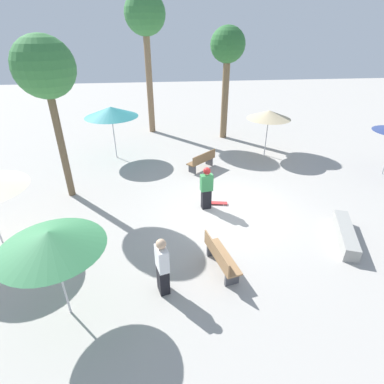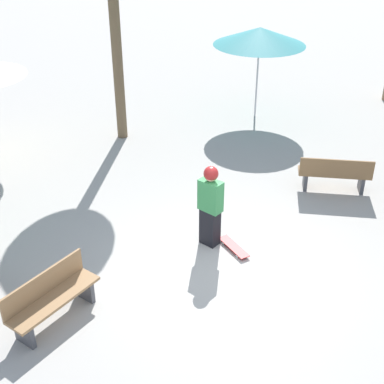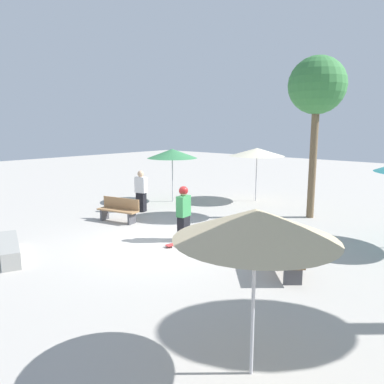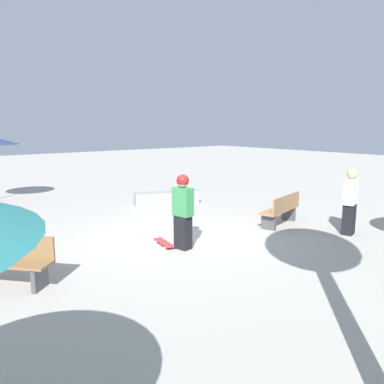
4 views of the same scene
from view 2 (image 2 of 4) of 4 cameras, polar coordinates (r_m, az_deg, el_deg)
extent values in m
plane|color=#ADA8A0|center=(9.82, 3.27, -8.19)|extent=(60.00, 60.00, 0.00)
cube|color=black|center=(10.25, 1.93, -3.71)|extent=(0.29, 0.38, 0.75)
cube|color=#388C4C|center=(9.88, 1.99, -0.40)|extent=(0.31, 0.47, 0.62)
sphere|color=tan|center=(9.67, 2.04, 1.81)|extent=(0.25, 0.25, 0.25)
sphere|color=maroon|center=(9.66, 2.04, 1.98)|extent=(0.27, 0.27, 0.27)
cube|color=red|center=(10.28, 4.47, -5.82)|extent=(0.35, 0.82, 0.02)
cylinder|color=silver|center=(10.18, 5.65, -6.54)|extent=(0.04, 0.06, 0.05)
cylinder|color=silver|center=(10.10, 4.86, -6.84)|extent=(0.04, 0.06, 0.05)
cylinder|color=silver|center=(10.50, 4.09, -5.16)|extent=(0.04, 0.06, 0.05)
cylinder|color=silver|center=(10.42, 3.31, -5.44)|extent=(0.04, 0.06, 0.05)
cube|color=#47474C|center=(9.24, -11.40, -10.12)|extent=(0.17, 0.40, 0.40)
cube|color=#47474C|center=(8.69, -17.44, -14.20)|extent=(0.17, 0.40, 0.40)
cube|color=#9E754C|center=(8.80, -14.49, -11.02)|extent=(1.66, 0.79, 0.05)
cube|color=#9E754C|center=(8.79, -15.55, -9.36)|extent=(1.57, 0.40, 0.40)
cube|color=#47474C|center=(12.48, 11.98, 1.29)|extent=(0.35, 0.32, 0.40)
cube|color=#47474C|center=(12.66, 17.60, 0.90)|extent=(0.35, 0.32, 0.40)
cube|color=olive|center=(12.45, 14.94, 2.00)|extent=(1.39, 1.49, 0.05)
cube|color=olive|center=(12.17, 15.17, 2.50)|extent=(1.09, 1.23, 0.40)
cylinder|color=#B7B7BC|center=(15.91, 6.97, 12.13)|extent=(0.05, 0.05, 2.46)
cone|color=teal|center=(15.59, 7.24, 16.18)|extent=(2.61, 2.61, 0.48)
cylinder|color=brown|center=(14.22, -8.00, 14.28)|extent=(0.27, 0.27, 4.54)
camera|label=1|loc=(8.62, -69.17, 11.34)|focal=28.00mm
camera|label=3|loc=(13.65, 55.45, 5.95)|focal=35.00mm
camera|label=4|loc=(16.81, -0.68, 18.49)|focal=35.00mm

